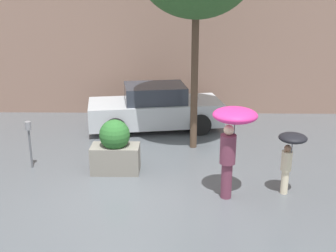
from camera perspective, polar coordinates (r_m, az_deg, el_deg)
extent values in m
plane|color=#51565B|center=(8.99, -5.36, -9.52)|extent=(40.00, 40.00, 0.00)
cube|color=#8C6B5B|center=(14.50, -2.93, 13.41)|extent=(18.00, 0.30, 6.00)
cube|color=gray|center=(10.05, -7.11, -4.43)|extent=(1.13, 0.61, 0.66)
sphere|color=#286028|center=(9.84, -7.24, -1.19)|extent=(0.72, 0.72, 0.72)
cylinder|color=brown|center=(8.84, 7.93, -7.31)|extent=(0.22, 0.22, 0.77)
cylinder|color=brown|center=(8.57, 8.12, -3.13)|extent=(0.32, 0.32, 0.61)
sphere|color=beige|center=(8.44, 8.24, -0.53)|extent=(0.21, 0.21, 0.21)
cylinder|color=#4C4C51|center=(8.54, 8.97, -0.67)|extent=(0.02, 0.02, 0.66)
ellipsoid|color=#E02D84|center=(8.44, 9.08, 1.47)|extent=(0.90, 0.90, 0.29)
cylinder|color=beige|center=(9.31, 15.52, -7.29)|extent=(0.16, 0.16, 0.53)
cylinder|color=beige|center=(9.13, 15.76, -4.57)|extent=(0.22, 0.22, 0.42)
sphere|color=#997056|center=(9.02, 15.91, -2.90)|extent=(0.14, 0.14, 0.14)
cylinder|color=#4C4C51|center=(8.97, 16.42, -3.11)|extent=(0.02, 0.02, 0.51)
ellipsoid|color=black|center=(8.89, 16.56, -1.56)|extent=(0.58, 0.58, 0.18)
cube|color=#B7BCC1|center=(13.10, -1.76, 1.91)|extent=(4.27, 2.32, 0.70)
cube|color=#2D333D|center=(12.94, -1.79, 4.48)|extent=(2.03, 1.71, 0.51)
cylinder|color=black|center=(12.27, -7.12, -0.34)|extent=(0.66, 0.32, 0.63)
cylinder|color=black|center=(13.88, -7.32, 1.81)|extent=(0.66, 0.32, 0.63)
cylinder|color=black|center=(12.57, 4.40, 0.19)|extent=(0.66, 0.32, 0.63)
cylinder|color=black|center=(14.14, 2.91, 2.24)|extent=(0.66, 0.32, 0.63)
cylinder|color=brown|center=(11.14, 3.61, 6.51)|extent=(0.19, 0.19, 3.87)
cylinder|color=#595B60|center=(10.68, -18.13, -2.96)|extent=(0.05, 0.05, 0.97)
cylinder|color=gray|center=(10.50, -18.43, 0.04)|extent=(0.14, 0.14, 0.20)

